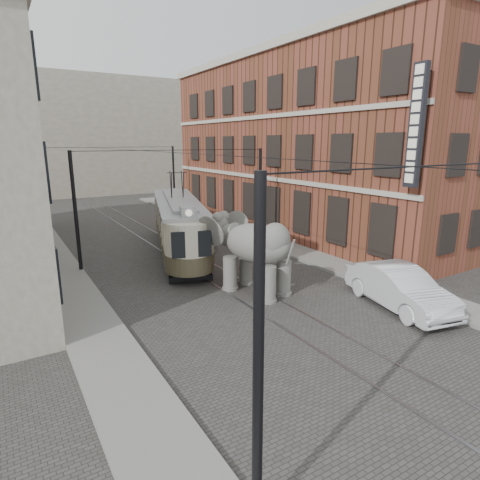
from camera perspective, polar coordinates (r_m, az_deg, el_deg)
ground at (r=18.25m, az=-0.35°, el=-6.74°), size 120.00×120.00×0.00m
tram_rails at (r=18.24m, az=-0.35°, el=-6.71°), size 1.54×80.00×0.02m
sidewalk_right at (r=21.75m, az=13.37°, el=-3.51°), size 2.00×60.00×0.15m
sidewalk_left at (r=16.13m, az=-20.92°, el=-10.25°), size 2.00×60.00×0.15m
brick_building at (r=30.84m, az=8.86°, el=12.87°), size 8.00×26.00×12.00m
distant_block at (r=55.38m, az=-22.76°, el=13.35°), size 28.00×10.00×14.00m
catenary at (r=21.72m, az=-7.62°, el=4.65°), size 11.00×30.20×6.00m
tram at (r=23.94m, az=-8.77°, el=3.88°), size 5.92×12.05×4.71m
elephant at (r=17.24m, az=2.38°, el=-2.12°), size 4.49×6.12×3.35m
parked_car at (r=17.09m, az=21.64°, el=-6.27°), size 2.78×5.26×1.65m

